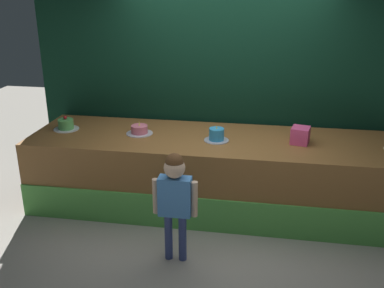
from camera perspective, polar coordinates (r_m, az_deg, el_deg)
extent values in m
plane|color=gray|center=(4.80, 2.30, -11.24)|extent=(12.00, 12.00, 0.00)
cube|color=brown|center=(5.10, 3.21, -3.76)|extent=(4.27, 1.16, 0.86)
cube|color=#59B24C|center=(4.69, 2.32, -9.31)|extent=(4.27, 0.02, 0.39)
cube|color=black|center=(5.43, 4.26, 9.42)|extent=(4.75, 0.08, 2.97)
cylinder|color=#3F4C8C|center=(4.26, -3.07, -11.90)|extent=(0.08, 0.08, 0.48)
cylinder|color=#3F4C8C|center=(4.24, -1.24, -12.08)|extent=(0.08, 0.08, 0.48)
cube|color=#4C8CD8|center=(4.03, -2.24, -6.82)|extent=(0.30, 0.14, 0.38)
cylinder|color=beige|center=(4.08, -4.75, -6.78)|extent=(0.06, 0.06, 0.34)
cylinder|color=beige|center=(4.01, 0.32, -7.20)|extent=(0.06, 0.06, 0.34)
sphere|color=beige|center=(3.91, -2.30, -3.10)|extent=(0.19, 0.19, 0.19)
sphere|color=brown|center=(3.89, -2.31, -2.38)|extent=(0.16, 0.16, 0.16)
cube|color=#EE4F8E|center=(4.90, 13.92, 1.11)|extent=(0.23, 0.24, 0.18)
cylinder|color=silver|center=(5.44, -16.05, 1.89)|extent=(0.30, 0.30, 0.01)
cylinder|color=#59B259|center=(5.42, -16.12, 2.53)|extent=(0.18, 0.18, 0.12)
sphere|color=red|center=(5.40, -16.20, 3.33)|extent=(0.04, 0.04, 0.04)
cylinder|color=silver|center=(5.12, -6.84, 1.39)|extent=(0.31, 0.31, 0.01)
cylinder|color=pink|center=(5.10, -6.87, 1.93)|extent=(0.19, 0.19, 0.09)
cone|color=#F2E566|center=(5.08, -6.90, 2.71)|extent=(0.02, 0.02, 0.05)
cylinder|color=silver|center=(4.87, 3.20, 0.50)|extent=(0.28, 0.28, 0.01)
cylinder|color=#3399D8|center=(4.84, 3.22, 1.29)|extent=(0.17, 0.17, 0.13)
cone|color=#F2E566|center=(4.82, 3.24, 2.22)|extent=(0.02, 0.02, 0.03)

